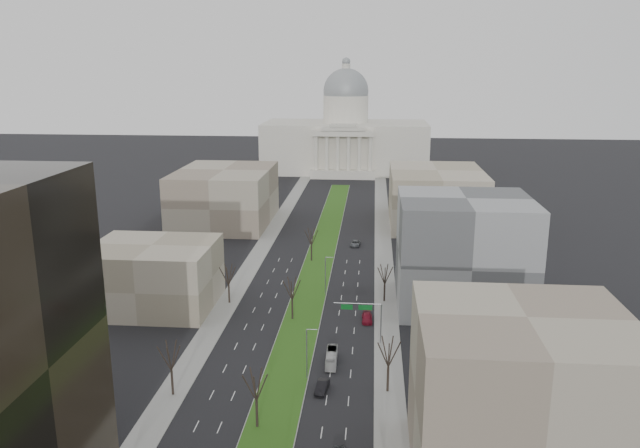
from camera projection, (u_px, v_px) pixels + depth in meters
The scene contains 24 objects.
ground at pixel (319, 261), 168.22m from camera, with size 600.00×600.00×0.00m, color black.
median at pixel (319, 262), 167.21m from camera, with size 8.00×222.03×0.20m.
sidewalk_left at pixel (235, 292), 145.53m from camera, with size 5.00×330.00×0.15m, color gray.
sidewalk_right at pixel (385, 296), 142.61m from camera, with size 5.00×330.00×0.15m, color gray.
capitol at pixel (345, 138), 308.56m from camera, with size 80.00×46.00×55.00m.
building_beige_left at pixel (154, 276), 135.45m from camera, with size 26.00×22.00×14.00m, color tan.
building_tan_right at pixel (520, 399), 77.80m from camera, with size 26.00×24.00×22.00m, color gray.
building_grey_right at pixel (463, 252), 135.38m from camera, with size 28.00×26.00×24.00m, color #5A5B5E.
building_far_left at pixel (225, 196), 207.52m from camera, with size 30.00×40.00×18.00m, color gray.
building_far_right at pixel (436, 197), 206.50m from camera, with size 30.00×40.00×18.00m, color tan.
tree_left_mid at pixel (171, 355), 98.42m from camera, with size 5.40×5.40×9.72m.
tree_left_far at pixel (228, 274), 137.07m from camera, with size 5.28×5.28×9.50m.
tree_right_mid at pixel (389, 351), 99.37m from camera, with size 5.52×5.52×9.94m.
tree_right_far at pixel (385, 274), 138.14m from camera, with size 5.04×5.04×9.07m.
tree_median_a at pixel (256, 384), 89.43m from camera, with size 5.40×5.40×9.72m.
tree_median_b at pixel (292, 288), 128.04m from camera, with size 5.40×5.40×9.72m.
tree_median_c at pixel (311, 236), 166.65m from camera, with size 5.40×5.40×9.72m.
streetlamp_median_b at pixel (307, 353), 103.97m from camera, with size 1.90×0.20×9.16m.
streetlamp_median_c at pixel (326, 275), 142.58m from camera, with size 1.90×0.20×9.16m.
mast_arm_signs at pixel (367, 313), 117.34m from camera, with size 9.12×0.24×8.09m.
car_black at pixel (322, 387), 101.12m from camera, with size 1.71×4.89×1.61m, color black.
car_red at pixel (367, 318), 128.81m from camera, with size 2.14×5.25×1.52m, color maroon.
car_grey_far at pixel (355, 243), 182.51m from camera, with size 2.50×5.43×1.51m, color #575B60.
box_van at pixel (332, 358), 110.52m from camera, with size 1.84×7.86×2.19m, color silver.
Camera 1 is at (14.13, -39.85, 51.45)m, focal length 35.00 mm.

